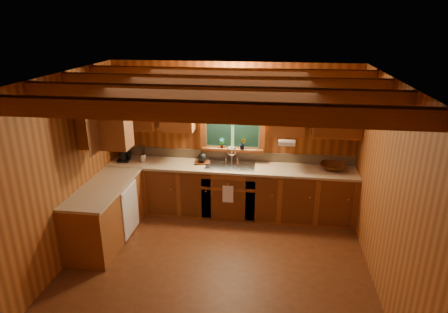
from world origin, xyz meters
TOP-DOWN VIEW (x-y plane):
  - room at (0.00, 0.00)m, footprint 4.20×4.20m
  - ceiling_beams at (0.00, 0.00)m, footprint 4.20×2.54m
  - base_cabinets at (-0.49, 1.28)m, footprint 4.20×2.22m
  - countertop at (-0.48, 1.29)m, footprint 4.20×2.24m
  - backsplash at (0.00, 1.89)m, footprint 4.20×0.02m
  - dishwasher_panel at (-1.47, 0.68)m, footprint 0.02×0.60m
  - upper_cabinets at (-0.56, 1.42)m, footprint 4.19×1.77m
  - window at (0.00, 1.87)m, footprint 1.12×0.08m
  - window_sill at (0.00, 1.82)m, footprint 1.06×0.14m
  - wall_sconce at (0.00, 1.75)m, footprint 0.45×0.21m
  - paper_towel_roll at (0.92, 1.53)m, footprint 0.27×0.11m
  - dish_towel at (0.00, 1.26)m, footprint 0.18×0.01m
  - sink at (0.00, 1.60)m, footprint 0.82×0.48m
  - coffee_maker at (-1.89, 1.60)m, footprint 0.19×0.24m
  - utensil_crock at (-1.53, 1.57)m, footprint 0.11×0.11m
  - cutting_board at (-0.50, 1.64)m, footprint 0.29×0.22m
  - teakettle at (-0.50, 1.64)m, footprint 0.16×0.16m
  - wicker_basket at (1.70, 1.65)m, footprint 0.47×0.47m
  - potted_plant_left at (-0.18, 1.80)m, footprint 0.11×0.08m
  - potted_plant_right at (0.19, 1.78)m, footprint 0.12×0.10m

SIDE VIEW (x-z plane):
  - base_cabinets at x=-0.49m, z-range 0.00..0.86m
  - dishwasher_panel at x=-1.47m, z-range 0.03..0.83m
  - dish_towel at x=0.00m, z-range 0.37..0.67m
  - sink at x=0.00m, z-range 0.64..1.07m
  - countertop at x=-0.48m, z-range 0.86..0.90m
  - cutting_board at x=-0.50m, z-range 0.90..0.92m
  - wicker_basket at x=1.70m, z-range 0.90..1.00m
  - utensil_crock at x=-1.53m, z-range 0.82..1.14m
  - backsplash at x=0.00m, z-range 0.90..1.06m
  - teakettle at x=-0.50m, z-range 0.90..1.10m
  - coffee_maker at x=-1.89m, z-range 0.90..1.23m
  - window_sill at x=0.00m, z-range 1.10..1.14m
  - potted_plant_left at x=-0.18m, z-range 1.14..1.32m
  - potted_plant_right at x=0.19m, z-range 1.14..1.34m
  - room at x=0.00m, z-range -0.80..3.40m
  - paper_towel_roll at x=0.92m, z-range 1.31..1.42m
  - window at x=0.00m, z-range 1.03..2.03m
  - upper_cabinets at x=-0.56m, z-range 1.45..2.23m
  - wall_sconce at x=0.00m, z-range 2.08..2.25m
  - ceiling_beams at x=0.00m, z-range 2.40..2.58m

